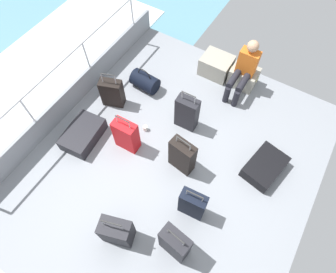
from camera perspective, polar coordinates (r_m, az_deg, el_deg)
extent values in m
cube|color=gray|center=(4.77, 0.82, -5.51)|extent=(4.40, 5.20, 0.06)
cube|color=gray|center=(5.44, -19.30, 6.83)|extent=(0.06, 5.20, 0.45)
cylinder|color=silver|center=(5.05, -25.20, 3.12)|extent=(0.04, 0.04, 1.00)
cylinder|color=silver|center=(5.50, -15.43, 13.62)|extent=(0.04, 0.04, 1.00)
cylinder|color=silver|center=(6.24, -6.95, 21.80)|extent=(0.04, 0.04, 1.00)
cylinder|color=silver|center=(4.88, -21.95, 12.27)|extent=(0.04, 4.16, 0.04)
cube|color=white|center=(6.75, -26.76, 8.56)|extent=(2.40, 7.28, 0.01)
cube|color=gray|center=(5.81, 9.57, 13.78)|extent=(0.57, 0.48, 0.38)
torus|color=tan|center=(5.83, 7.02, 15.48)|extent=(0.02, 0.12, 0.12)
torus|color=tan|center=(5.70, 12.39, 13.09)|extent=(0.02, 0.12, 0.12)
cube|color=gray|center=(5.73, 14.80, 11.44)|extent=(0.50, 0.39, 0.37)
torus|color=tan|center=(5.71, 12.59, 13.05)|extent=(0.02, 0.12, 0.12)
torus|color=tan|center=(5.65, 17.36, 10.78)|extent=(0.02, 0.12, 0.12)
cube|color=orange|center=(5.40, 15.61, 14.09)|extent=(0.34, 0.20, 0.48)
sphere|color=tan|center=(5.16, 16.58, 16.86)|extent=(0.20, 0.20, 0.20)
cylinder|color=black|center=(5.32, 14.72, 10.30)|extent=(0.12, 0.40, 0.12)
cylinder|color=black|center=(5.36, 13.33, 7.40)|extent=(0.11, 0.11, 0.37)
cylinder|color=black|center=(5.34, 12.96, 11.14)|extent=(0.12, 0.40, 0.12)
cylinder|color=black|center=(5.38, 11.61, 8.24)|extent=(0.11, 0.11, 0.37)
cube|color=black|center=(4.00, 1.39, -20.54)|extent=(0.42, 0.27, 0.71)
cylinder|color=#A5A8AD|center=(3.61, -0.01, -18.26)|extent=(0.02, 0.02, 0.10)
cylinder|color=#A5A8AD|center=(3.59, 3.11, -20.60)|extent=(0.02, 0.02, 0.10)
cylinder|color=#2D2D2D|center=(3.55, 1.56, -19.28)|extent=(0.26, 0.06, 0.02)
cube|color=green|center=(3.78, 2.59, -18.62)|extent=(0.05, 0.01, 0.08)
cube|color=black|center=(5.26, -11.06, 8.52)|extent=(0.43, 0.32, 0.56)
cylinder|color=#A5A8AD|center=(5.02, -13.07, 11.38)|extent=(0.02, 0.02, 0.20)
cylinder|color=#A5A8AD|center=(4.95, -10.50, 11.09)|extent=(0.02, 0.02, 0.20)
cylinder|color=#2D2D2D|center=(4.91, -12.00, 11.99)|extent=(0.24, 0.10, 0.02)
cube|color=green|center=(5.25, -10.90, 10.09)|extent=(0.05, 0.02, 0.08)
cube|color=black|center=(4.84, 3.78, 4.68)|extent=(0.38, 0.22, 0.68)
cylinder|color=#A5A8AD|center=(4.53, 2.81, 8.31)|extent=(0.02, 0.02, 0.16)
cylinder|color=#A5A8AD|center=(4.48, 5.38, 7.18)|extent=(0.02, 0.02, 0.16)
cylinder|color=#2D2D2D|center=(4.44, 4.15, 8.39)|extent=(0.25, 0.03, 0.02)
cube|color=silver|center=(4.78, 4.48, 6.63)|extent=(0.05, 0.01, 0.08)
cube|color=black|center=(5.07, -16.55, 0.42)|extent=(0.56, 0.80, 0.25)
cube|color=white|center=(5.16, -14.40, 4.01)|extent=(0.05, 0.01, 0.08)
cube|color=black|center=(4.19, 4.91, -13.29)|extent=(0.39, 0.21, 0.61)
cylinder|color=#A5A8AD|center=(3.85, 3.76, -11.00)|extent=(0.02, 0.02, 0.12)
cylinder|color=#A5A8AD|center=(3.84, 6.90, -12.37)|extent=(0.02, 0.02, 0.12)
cylinder|color=#2D2D2D|center=(3.79, 5.39, -11.41)|extent=(0.25, 0.04, 0.02)
cube|color=green|center=(4.13, 5.56, -11.78)|extent=(0.05, 0.01, 0.08)
cube|color=black|center=(4.17, -10.14, -18.14)|extent=(0.48, 0.37, 0.56)
cylinder|color=#A5A8AD|center=(3.84, -12.89, -16.36)|extent=(0.02, 0.02, 0.20)
cylinder|color=#A5A8AD|center=(3.78, -9.16, -17.48)|extent=(0.02, 0.02, 0.20)
cylinder|color=#2D2D2D|center=(3.71, -11.31, -16.56)|extent=(0.27, 0.10, 0.02)
cube|color=green|center=(4.10, -9.73, -16.15)|extent=(0.05, 0.02, 0.08)
cube|color=red|center=(4.67, -8.31, 0.23)|extent=(0.39, 0.22, 0.63)
cylinder|color=#A5A8AD|center=(4.39, -10.21, 3.49)|extent=(0.02, 0.02, 0.16)
cylinder|color=#A5A8AD|center=(4.30, -7.69, 2.24)|extent=(0.02, 0.02, 0.16)
cylinder|color=#2D2D2D|center=(4.28, -9.10, 3.45)|extent=(0.25, 0.03, 0.02)
cube|color=white|center=(4.63, -7.70, 1.85)|extent=(0.05, 0.01, 0.08)
cube|color=black|center=(4.85, 18.71, -5.72)|extent=(0.61, 0.79, 0.21)
cube|color=white|center=(4.99, 21.07, -2.58)|extent=(0.05, 0.02, 0.08)
cube|color=black|center=(4.42, 2.85, -3.88)|extent=(0.43, 0.25, 0.68)
cylinder|color=#A5A8AD|center=(4.10, 1.77, -0.43)|extent=(0.02, 0.02, 0.12)
cylinder|color=#A5A8AD|center=(4.04, 4.43, -2.32)|extent=(0.02, 0.02, 0.12)
cylinder|color=#2D2D2D|center=(4.02, 3.13, -0.96)|extent=(0.26, 0.06, 0.02)
cube|color=silver|center=(4.27, 3.83, -1.64)|extent=(0.05, 0.01, 0.08)
cylinder|color=black|center=(5.52, -4.62, 10.87)|extent=(0.53, 0.35, 0.32)
torus|color=black|center=(5.39, -4.75, 12.06)|extent=(0.27, 0.03, 0.27)
cylinder|color=white|center=(5.02, -4.54, 1.68)|extent=(0.08, 0.08, 0.10)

